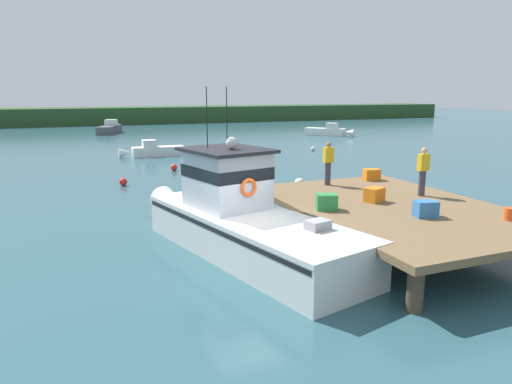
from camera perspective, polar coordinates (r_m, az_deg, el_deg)
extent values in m
plane|color=#2D5660|center=(13.11, -0.74, -8.57)|extent=(200.00, 200.00, 0.00)
cylinder|color=#4C3D2D|center=(10.73, 18.93, -11.23)|extent=(0.36, 0.36, 1.00)
cylinder|color=#4C3D2D|center=(17.39, 1.08, -1.61)|extent=(0.36, 0.36, 1.00)
cylinder|color=#4C3D2D|center=(19.97, 14.93, -0.22)|extent=(0.36, 0.36, 1.00)
cube|color=brown|center=(15.13, 16.44, -1.88)|extent=(6.00, 9.00, 0.20)
cube|color=white|center=(13.45, -0.74, -5.55)|extent=(4.38, 8.37, 1.10)
cone|color=white|center=(17.52, -10.09, -1.53)|extent=(1.51, 2.01, 1.10)
cube|color=black|center=(13.32, -0.75, -3.71)|extent=(4.36, 8.22, 0.12)
cube|color=white|center=(13.27, -0.75, -3.04)|extent=(4.42, 8.38, 0.12)
cube|color=silver|center=(14.05, -3.60, 1.31)|extent=(2.38, 2.60, 1.80)
cube|color=black|center=(14.00, -3.62, 2.57)|extent=(2.40, 2.62, 0.36)
cube|color=#232328|center=(13.91, -3.65, 5.15)|extent=(2.69, 2.95, 0.10)
sphere|color=white|center=(13.63, -2.98, 5.99)|extent=(0.36, 0.36, 0.36)
cylinder|color=black|center=(14.07, -6.04, 9.08)|extent=(0.03, 0.03, 1.80)
cylinder|color=black|center=(14.43, -3.61, 9.20)|extent=(0.03, 0.03, 1.80)
cube|color=#939399|center=(11.95, 7.57, -4.28)|extent=(0.69, 0.57, 0.36)
torus|color=orange|center=(10.95, 6.12, -6.45)|extent=(0.68, 0.68, 0.12)
torus|color=#EA5119|center=(13.13, -0.91, 0.55)|extent=(0.55, 0.23, 0.54)
cube|color=orange|center=(15.34, 14.30, -0.31)|extent=(0.72, 0.62, 0.46)
cube|color=#3370B2|center=(13.90, 20.07, -1.95)|extent=(0.69, 0.57, 0.46)
cube|color=#2D8442|center=(13.99, 8.65, -1.21)|extent=(0.72, 0.62, 0.48)
cube|color=orange|center=(19.08, 13.98, 2.08)|extent=(0.67, 0.55, 0.44)
cylinder|color=#E04C19|center=(14.52, 28.71, -2.39)|extent=(0.32, 0.32, 0.34)
cylinder|color=#383842|center=(16.64, 19.67, 1.02)|extent=(0.22, 0.22, 0.86)
cube|color=gold|center=(16.53, 19.84, 3.44)|extent=(0.36, 0.22, 0.56)
sphere|color=tan|center=(16.48, 19.94, 4.78)|extent=(0.20, 0.20, 0.20)
cylinder|color=#383842|center=(17.72, 8.79, 2.24)|extent=(0.22, 0.22, 0.86)
cube|color=gold|center=(17.61, 8.86, 4.51)|extent=(0.36, 0.22, 0.56)
sphere|color=#9E7051|center=(17.57, 8.91, 5.77)|extent=(0.20, 0.20, 0.20)
cube|color=#4C4C51|center=(56.03, -17.54, 7.30)|extent=(3.22, 5.02, 0.87)
cone|color=#4C4C51|center=(58.89, -16.67, 7.56)|extent=(1.26, 1.44, 0.87)
cube|color=silver|center=(56.78, -17.34, 8.14)|extent=(1.58, 1.57, 0.65)
cube|color=white|center=(35.31, -11.86, 4.91)|extent=(3.80, 1.25, 0.69)
cone|color=white|center=(34.99, -15.69, 4.66)|extent=(0.95, 0.70, 0.69)
cube|color=silver|center=(35.13, -12.97, 5.82)|extent=(0.96, 0.97, 0.52)
cube|color=white|center=(51.66, 8.42, 7.31)|extent=(3.86, 4.13, 0.78)
cone|color=white|center=(50.89, 11.31, 7.14)|extent=(1.29, 1.32, 0.78)
cube|color=silver|center=(51.38, 9.25, 8.02)|extent=(1.53, 1.53, 0.59)
sphere|color=silver|center=(22.92, 5.37, 1.08)|extent=(0.51, 0.51, 0.51)
sphere|color=red|center=(24.43, -15.95, 1.21)|extent=(0.39, 0.39, 0.39)
sphere|color=silver|center=(37.93, 7.02, 5.31)|extent=(0.34, 0.34, 0.34)
sphere|color=red|center=(28.40, -10.02, 2.98)|extent=(0.40, 0.40, 0.40)
cube|color=#284723|center=(73.64, -18.85, 8.84)|extent=(120.00, 8.00, 2.40)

